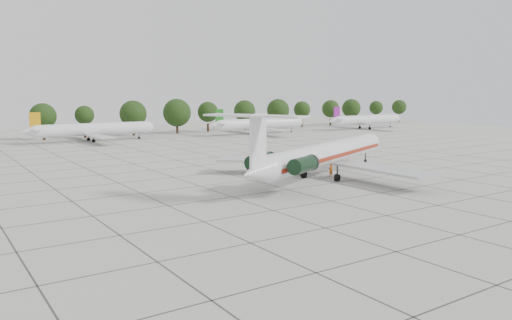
{
  "coord_description": "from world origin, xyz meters",
  "views": [
    {
      "loc": [
        -37.32,
        -48.38,
        12.08
      ],
      "look_at": [
        -2.39,
        3.41,
        3.5
      ],
      "focal_mm": 35.0,
      "sensor_mm": 36.0,
      "label": 1
    }
  ],
  "objects_px": {
    "bg_airliner_c": "(94,130)",
    "bg_airliner_e": "(367,120)",
    "main_airliner": "(322,155)",
    "ground_crew": "(331,170)",
    "bg_airliner_d": "(260,124)"
  },
  "relations": [
    {
      "from": "ground_crew",
      "to": "bg_airliner_e",
      "type": "xyz_separation_m",
      "value": [
        72.59,
        62.27,
        1.97
      ]
    },
    {
      "from": "bg_airliner_d",
      "to": "ground_crew",
      "type": "bearing_deg",
      "value": -116.4
    },
    {
      "from": "main_airliner",
      "to": "bg_airliner_d",
      "type": "relative_size",
      "value": 1.4
    },
    {
      "from": "ground_crew",
      "to": "bg_airliner_d",
      "type": "bearing_deg",
      "value": -118.92
    },
    {
      "from": "bg_airliner_c",
      "to": "bg_airliner_e",
      "type": "bearing_deg",
      "value": -5.36
    },
    {
      "from": "ground_crew",
      "to": "bg_airliner_d",
      "type": "relative_size",
      "value": 0.07
    },
    {
      "from": "ground_crew",
      "to": "bg_airliner_c",
      "type": "xyz_separation_m",
      "value": [
        -13.15,
        70.3,
        1.97
      ]
    },
    {
      "from": "main_airliner",
      "to": "bg_airliner_c",
      "type": "bearing_deg",
      "value": 74.38
    },
    {
      "from": "bg_airliner_e",
      "to": "main_airliner",
      "type": "bearing_deg",
      "value": -139.93
    },
    {
      "from": "bg_airliner_e",
      "to": "bg_airliner_d",
      "type": "bearing_deg",
      "value": 175.9
    },
    {
      "from": "bg_airliner_c",
      "to": "bg_airliner_e",
      "type": "xyz_separation_m",
      "value": [
        85.74,
        -8.04,
        0.0
      ]
    },
    {
      "from": "bg_airliner_c",
      "to": "bg_airliner_d",
      "type": "bearing_deg",
      "value": -6.47
    },
    {
      "from": "bg_airliner_c",
      "to": "bg_airliner_d",
      "type": "xyz_separation_m",
      "value": [
        45.49,
        -5.16,
        0.0
      ]
    },
    {
      "from": "ground_crew",
      "to": "bg_airliner_d",
      "type": "xyz_separation_m",
      "value": [
        32.34,
        65.15,
        1.97
      ]
    },
    {
      "from": "bg_airliner_d",
      "to": "bg_airliner_e",
      "type": "xyz_separation_m",
      "value": [
        40.25,
        -2.88,
        0.0
      ]
    }
  ]
}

